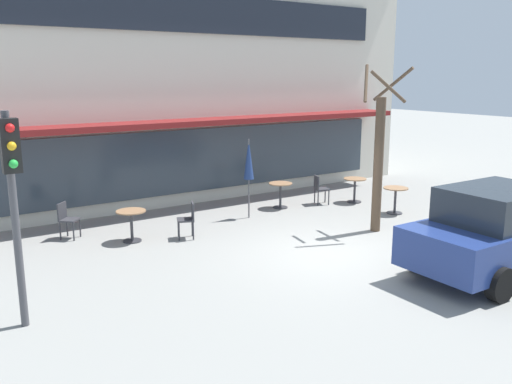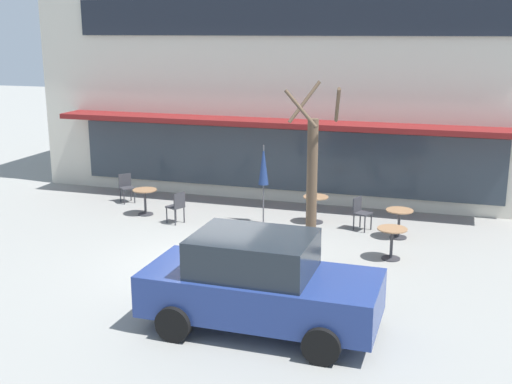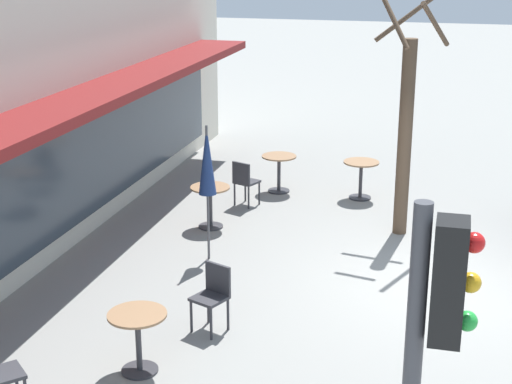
{
  "view_description": "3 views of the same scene",
  "coord_description": "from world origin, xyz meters",
  "px_view_note": "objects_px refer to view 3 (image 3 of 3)",
  "views": [
    {
      "loc": [
        -7.8,
        -8.6,
        3.93
      ],
      "look_at": [
        -0.01,
        3.0,
        0.87
      ],
      "focal_mm": 38.0,
      "sensor_mm": 36.0,
      "label": 1
    },
    {
      "loc": [
        5.1,
        -12.9,
        5.25
      ],
      "look_at": [
        0.38,
        2.27,
        1.23
      ],
      "focal_mm": 45.0,
      "sensor_mm": 36.0,
      "label": 2
    },
    {
      "loc": [
        -10.95,
        -0.07,
        4.89
      ],
      "look_at": [
        0.78,
        3.0,
        0.99
      ],
      "focal_mm": 55.0,
      "sensor_mm": 36.0,
      "label": 3
    }
  ],
  "objects_px": {
    "cafe_table_near_wall": "(361,173)",
    "cafe_table_mid_patio": "(210,200)",
    "traffic_light_pole": "(428,367)",
    "cafe_table_streetside": "(279,167)",
    "street_tree": "(405,127)",
    "patio_umbrella_green_folded": "(207,161)",
    "cafe_table_by_tree": "(138,332)",
    "cafe_chair_1": "(244,180)",
    "cafe_chair_0": "(213,292)"
  },
  "relations": [
    {
      "from": "traffic_light_pole",
      "to": "cafe_table_by_tree",
      "type": "bearing_deg",
      "value": 47.7
    },
    {
      "from": "cafe_table_streetside",
      "to": "cafe_table_by_tree",
      "type": "distance_m",
      "value": 7.26
    },
    {
      "from": "cafe_table_by_tree",
      "to": "cafe_chair_0",
      "type": "xyz_separation_m",
      "value": [
        1.25,
        -0.53,
        0.01
      ]
    },
    {
      "from": "patio_umbrella_green_folded",
      "to": "street_tree",
      "type": "height_order",
      "value": "street_tree"
    },
    {
      "from": "cafe_chair_1",
      "to": "cafe_table_by_tree",
      "type": "bearing_deg",
      "value": -176.14
    },
    {
      "from": "cafe_chair_0",
      "to": "cafe_chair_1",
      "type": "height_order",
      "value": "same"
    },
    {
      "from": "cafe_table_near_wall",
      "to": "cafe_table_by_tree",
      "type": "height_order",
      "value": "same"
    },
    {
      "from": "cafe_table_mid_patio",
      "to": "street_tree",
      "type": "bearing_deg",
      "value": -79.82
    },
    {
      "from": "patio_umbrella_green_folded",
      "to": "traffic_light_pole",
      "type": "relative_size",
      "value": 0.65
    },
    {
      "from": "cafe_chair_1",
      "to": "traffic_light_pole",
      "type": "relative_size",
      "value": 0.26
    },
    {
      "from": "cafe_table_by_tree",
      "to": "cafe_table_near_wall",
      "type": "bearing_deg",
      "value": -13.05
    },
    {
      "from": "cafe_chair_1",
      "to": "cafe_table_streetside",
      "type": "bearing_deg",
      "value": -22.18
    },
    {
      "from": "patio_umbrella_green_folded",
      "to": "cafe_table_by_tree",
      "type": "bearing_deg",
      "value": -175.55
    },
    {
      "from": "patio_umbrella_green_folded",
      "to": "traffic_light_pole",
      "type": "bearing_deg",
      "value": -151.04
    },
    {
      "from": "cafe_chair_0",
      "to": "cafe_table_mid_patio",
      "type": "bearing_deg",
      "value": 18.36
    },
    {
      "from": "cafe_table_streetside",
      "to": "cafe_table_mid_patio",
      "type": "height_order",
      "value": "same"
    },
    {
      "from": "cafe_chair_1",
      "to": "street_tree",
      "type": "bearing_deg",
      "value": -103.01
    },
    {
      "from": "patio_umbrella_green_folded",
      "to": "traffic_light_pole",
      "type": "xyz_separation_m",
      "value": [
        -6.58,
        -3.64,
        0.67
      ]
    },
    {
      "from": "cafe_table_by_tree",
      "to": "cafe_table_mid_patio",
      "type": "relative_size",
      "value": 1.0
    },
    {
      "from": "street_tree",
      "to": "traffic_light_pole",
      "type": "xyz_separation_m",
      "value": [
        -8.57,
        -0.77,
        0.4
      ]
    },
    {
      "from": "cafe_table_near_wall",
      "to": "cafe_table_streetside",
      "type": "relative_size",
      "value": 1.0
    },
    {
      "from": "cafe_chair_1",
      "to": "street_tree",
      "type": "xyz_separation_m",
      "value": [
        -0.7,
        -3.02,
        1.37
      ]
    },
    {
      "from": "cafe_table_near_wall",
      "to": "cafe_table_mid_patio",
      "type": "distance_m",
      "value": 3.32
    },
    {
      "from": "cafe_table_near_wall",
      "to": "cafe_chair_0",
      "type": "bearing_deg",
      "value": 169.11
    },
    {
      "from": "cafe_table_by_tree",
      "to": "cafe_chair_0",
      "type": "bearing_deg",
      "value": -22.86
    },
    {
      "from": "cafe_table_streetside",
      "to": "cafe_table_by_tree",
      "type": "relative_size",
      "value": 1.0
    },
    {
      "from": "cafe_table_near_wall",
      "to": "cafe_table_streetside",
      "type": "xyz_separation_m",
      "value": [
        0.02,
        1.66,
        0.0
      ]
    },
    {
      "from": "patio_umbrella_green_folded",
      "to": "street_tree",
      "type": "xyz_separation_m",
      "value": [
        1.99,
        -2.87,
        0.27
      ]
    },
    {
      "from": "traffic_light_pole",
      "to": "cafe_chair_1",
      "type": "bearing_deg",
      "value": 22.23
    },
    {
      "from": "street_tree",
      "to": "traffic_light_pole",
      "type": "height_order",
      "value": "street_tree"
    },
    {
      "from": "patio_umbrella_green_folded",
      "to": "traffic_light_pole",
      "type": "height_order",
      "value": "traffic_light_pole"
    },
    {
      "from": "cafe_chair_0",
      "to": "street_tree",
      "type": "xyz_separation_m",
      "value": [
        4.26,
        -2.07,
        1.37
      ]
    },
    {
      "from": "cafe_table_streetside",
      "to": "cafe_chair_1",
      "type": "height_order",
      "value": "cafe_chair_1"
    },
    {
      "from": "cafe_table_mid_patio",
      "to": "patio_umbrella_green_folded",
      "type": "xyz_separation_m",
      "value": [
        -1.4,
        -0.42,
        1.11
      ]
    },
    {
      "from": "cafe_table_mid_patio",
      "to": "cafe_table_streetside",
      "type": "bearing_deg",
      "value": -16.71
    },
    {
      "from": "cafe_table_by_tree",
      "to": "traffic_light_pole",
      "type": "bearing_deg",
      "value": -132.3
    },
    {
      "from": "cafe_table_mid_patio",
      "to": "patio_umbrella_green_folded",
      "type": "bearing_deg",
      "value": -163.37
    },
    {
      "from": "cafe_table_streetside",
      "to": "cafe_table_mid_patio",
      "type": "xyz_separation_m",
      "value": [
        -2.35,
        0.7,
        0.0
      ]
    },
    {
      "from": "cafe_table_streetside",
      "to": "cafe_chair_0",
      "type": "bearing_deg",
      "value": -175.13
    },
    {
      "from": "cafe_table_near_wall",
      "to": "patio_umbrella_green_folded",
      "type": "distance_m",
      "value": 4.35
    },
    {
      "from": "cafe_table_near_wall",
      "to": "street_tree",
      "type": "bearing_deg",
      "value": -152.11
    },
    {
      "from": "cafe_chair_0",
      "to": "cafe_table_streetside",
      "type": "bearing_deg",
      "value": 4.87
    },
    {
      "from": "street_tree",
      "to": "cafe_table_streetside",
      "type": "bearing_deg",
      "value": 55.77
    },
    {
      "from": "cafe_table_by_tree",
      "to": "traffic_light_pole",
      "type": "xyz_separation_m",
      "value": [
        -3.06,
        -3.37,
        1.78
      ]
    },
    {
      "from": "traffic_light_pole",
      "to": "cafe_table_streetside",
      "type": "bearing_deg",
      "value": 17.99
    },
    {
      "from": "cafe_table_streetside",
      "to": "cafe_table_mid_patio",
      "type": "distance_m",
      "value": 2.45
    },
    {
      "from": "cafe_chair_1",
      "to": "cafe_chair_0",
      "type": "bearing_deg",
      "value": -169.2
    },
    {
      "from": "cafe_table_by_tree",
      "to": "patio_umbrella_green_folded",
      "type": "relative_size",
      "value": 0.35
    },
    {
      "from": "traffic_light_pole",
      "to": "cafe_table_mid_patio",
      "type": "bearing_deg",
      "value": 26.96
    },
    {
      "from": "cafe_table_streetside",
      "to": "traffic_light_pole",
      "type": "distance_m",
      "value": 11.0
    }
  ]
}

